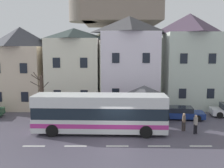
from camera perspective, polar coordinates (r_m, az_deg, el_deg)
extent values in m
cube|color=#4C4856|center=(19.41, 1.20, -12.96)|extent=(40.00, 60.00, 0.06)
cube|color=silver|center=(19.27, -17.40, -13.37)|extent=(1.60, 0.20, 0.01)
cube|color=silver|center=(18.62, -8.28, -13.85)|extent=(1.60, 0.20, 0.01)
cube|color=silver|center=(18.43, 1.27, -13.99)|extent=(1.60, 0.20, 0.01)
cube|color=silver|center=(18.74, 10.75, -13.76)|extent=(1.60, 0.20, 0.01)
cube|color=silver|center=(19.50, 19.68, -13.21)|extent=(1.60, 0.20, 0.01)
cube|color=beige|center=(32.71, -19.87, 1.60)|extent=(5.89, 6.83, 7.30)
pyramid|color=#3D3D44|center=(32.61, -20.25, 10.08)|extent=(5.89, 6.83, 2.36)
cube|color=black|center=(29.26, -19.27, -2.79)|extent=(0.80, 0.06, 1.10)
cube|color=black|center=(28.88, -19.54, 3.43)|extent=(0.80, 0.06, 1.10)
cube|color=silver|center=(30.62, -8.54, 2.42)|extent=(5.94, 5.94, 8.18)
pyramid|color=#2E3937|center=(30.57, -8.72, 11.31)|extent=(5.94, 5.94, 1.30)
cube|color=black|center=(28.23, -12.35, -2.47)|extent=(0.80, 0.06, 1.10)
cube|color=black|center=(27.75, -6.33, -2.51)|extent=(0.80, 0.06, 1.10)
cube|color=black|center=(27.85, -12.55, 4.76)|extent=(0.80, 0.06, 1.10)
cube|color=black|center=(27.36, -6.44, 4.85)|extent=(0.80, 0.06, 1.10)
cube|color=white|center=(30.13, 3.97, 3.13)|extent=(6.61, 5.57, 8.95)
pyramid|color=#414042|center=(30.21, 4.06, 13.45)|extent=(6.61, 5.57, 1.90)
cube|color=black|center=(27.55, 0.89, -2.15)|extent=(0.80, 0.06, 1.10)
cube|color=black|center=(27.79, 7.72, -2.13)|extent=(0.80, 0.06, 1.10)
cube|color=black|center=(27.17, 0.90, 5.96)|extent=(0.80, 0.06, 1.10)
cube|color=black|center=(27.42, 7.87, 5.91)|extent=(0.80, 0.06, 1.10)
cube|color=beige|center=(32.05, 17.03, 3.01)|extent=(6.22, 6.76, 8.86)
pyramid|color=#473748|center=(32.14, 17.43, 13.05)|extent=(6.22, 6.76, 2.38)
cube|color=black|center=(28.63, 15.86, -2.11)|extent=(0.80, 0.06, 1.10)
cube|color=black|center=(29.63, 21.66, -2.04)|extent=(0.80, 0.06, 1.10)
cube|color=black|center=(28.26, 16.14, 5.62)|extent=(0.80, 0.06, 1.10)
cube|color=black|center=(29.27, 22.02, 5.42)|extent=(0.80, 0.06, 1.10)
cone|color=#646759|center=(52.08, 2.12, 7.38)|extent=(41.04, 41.04, 13.31)
cube|color=gray|center=(52.88, 2.17, 17.49)|extent=(14.70, 14.70, 7.38)
cube|color=silver|center=(21.06, -2.71, -8.91)|extent=(10.99, 2.89, 1.12)
cube|color=#BF338C|center=(21.05, -2.71, -8.76)|extent=(11.01, 2.91, 0.36)
cube|color=#19232D|center=(20.80, -2.73, -6.17)|extent=(10.89, 2.85, 0.95)
cube|color=silver|center=(20.60, -2.74, -3.70)|extent=(10.99, 2.89, 0.89)
cube|color=#19232D|center=(21.05, 12.37, -6.17)|extent=(0.14, 2.08, 0.91)
cylinder|color=black|center=(22.30, 7.21, -8.85)|extent=(1.01, 0.32, 1.00)
cylinder|color=black|center=(20.04, 7.80, -10.76)|extent=(1.01, 0.32, 1.00)
cylinder|color=black|center=(22.88, -11.84, -8.53)|extent=(1.01, 0.32, 1.00)
cylinder|color=black|center=(20.68, -13.45, -10.32)|extent=(1.01, 0.32, 1.00)
cylinder|color=#473D33|center=(26.21, 3.28, -4.75)|extent=(0.14, 0.14, 2.40)
cylinder|color=#473D33|center=(26.60, 10.42, -4.68)|extent=(0.14, 0.14, 2.40)
cylinder|color=#473D33|center=(23.01, 3.74, -6.50)|extent=(0.14, 0.14, 2.40)
cylinder|color=#473D33|center=(23.45, 11.86, -6.37)|extent=(0.14, 0.14, 2.40)
pyramid|color=#4C4C52|center=(24.43, 7.39, -1.57)|extent=(3.60, 3.60, 1.06)
cube|color=navy|center=(26.23, 15.42, -6.67)|extent=(4.73, 2.40, 0.56)
cube|color=#1E232D|center=(26.08, 14.97, -5.58)|extent=(2.90, 1.96, 0.47)
cylinder|color=black|center=(27.39, 18.25, -6.48)|extent=(0.66, 0.27, 0.64)
cylinder|color=black|center=(25.68, 19.05, -7.44)|extent=(0.66, 0.27, 0.64)
cylinder|color=black|center=(26.95, 11.96, -6.49)|extent=(0.66, 0.27, 0.64)
cylinder|color=black|center=(25.21, 12.33, -7.47)|extent=(0.66, 0.27, 0.64)
cylinder|color=black|center=(27.76, 23.47, -6.54)|extent=(0.66, 0.29, 0.64)
cylinder|color=black|center=(29.46, 22.56, -5.71)|extent=(0.66, 0.29, 0.64)
cylinder|color=black|center=(22.01, 18.73, -9.67)|extent=(0.15, 0.15, 0.82)
cylinder|color=black|center=(21.86, 18.37, -9.77)|extent=(0.15, 0.15, 0.82)
cylinder|color=gray|center=(21.75, 18.63, -8.04)|extent=(0.33, 0.33, 0.61)
sphere|color=#D1AD89|center=(21.64, 18.67, -6.97)|extent=(0.22, 0.22, 0.22)
cylinder|color=#38332D|center=(22.42, 15.88, -9.25)|extent=(0.15, 0.15, 0.82)
cylinder|color=#38332D|center=(22.49, 16.31, -9.21)|extent=(0.15, 0.15, 0.82)
cylinder|color=#7F6B56|center=(22.28, 16.15, -7.65)|extent=(0.28, 0.28, 0.56)
sphere|color=#D1AD89|center=(22.18, 16.19, -6.69)|extent=(0.21, 0.21, 0.21)
cylinder|color=black|center=(23.55, 10.85, -8.41)|extent=(0.13, 0.13, 0.71)
cylinder|color=black|center=(23.70, 11.12, -8.31)|extent=(0.13, 0.13, 0.71)
cylinder|color=#7F6B56|center=(23.46, 11.03, -6.88)|extent=(0.31, 0.31, 0.65)
sphere|color=#D1AD89|center=(23.36, 11.05, -5.83)|extent=(0.24, 0.24, 0.24)
cube|color=#33473D|center=(26.58, 3.99, -6.25)|extent=(1.60, 0.45, 0.08)
cube|color=#33473D|center=(26.75, 3.96, -5.67)|extent=(1.60, 0.06, 0.40)
cube|color=#2D2D33|center=(26.60, 2.43, -6.73)|extent=(0.08, 0.36, 0.45)
cube|color=#2D2D33|center=(26.70, 5.53, -6.70)|extent=(0.08, 0.36, 0.45)
cylinder|color=#47382D|center=(25.50, -15.72, -3.11)|extent=(0.34, 0.34, 4.37)
cylinder|color=#47382D|center=(24.97, -16.88, 1.31)|extent=(0.78, 0.82, 0.78)
cylinder|color=#47382D|center=(24.71, -15.73, 1.61)|extent=(0.49, 0.99, 1.00)
cylinder|color=#47382D|center=(25.52, -16.96, -0.11)|extent=(1.14, 0.23, 0.62)
cylinder|color=#47382D|center=(24.99, -15.06, -0.44)|extent=(0.89, 0.53, 0.86)
cylinder|color=#47382D|center=(24.92, -15.79, 1.28)|extent=(0.35, 0.65, 0.82)
cylinder|color=#47382D|center=(25.10, -16.66, 1.46)|extent=(0.68, 0.50, 1.06)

